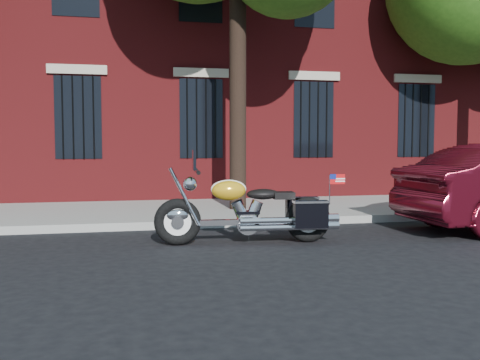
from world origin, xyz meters
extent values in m
plane|color=black|center=(0.00, 0.00, 0.00)|extent=(120.00, 120.00, 0.00)
cube|color=gray|center=(0.00, 1.38, 0.07)|extent=(40.00, 0.16, 0.15)
cube|color=gray|center=(0.00, 3.26, 0.07)|extent=(40.00, 3.60, 0.15)
cube|color=maroon|center=(0.00, 10.06, 6.00)|extent=(26.00, 10.00, 12.00)
cube|color=black|center=(0.00, 5.11, 2.20)|extent=(1.10, 0.14, 2.00)
cube|color=#B2A893|center=(0.00, 5.08, 3.35)|extent=(1.40, 0.20, 0.22)
cylinder|color=black|center=(0.00, 5.03, 2.20)|extent=(0.04, 0.04, 2.00)
cylinder|color=black|center=(0.50, 2.90, 2.50)|extent=(0.36, 0.36, 5.00)
torus|color=black|center=(-1.11, -0.26, 0.37)|extent=(0.74, 0.22, 0.73)
torus|color=black|center=(0.95, -0.43, 0.37)|extent=(0.74, 0.22, 0.73)
cylinder|color=white|center=(-1.11, -0.26, 0.37)|extent=(0.55, 0.11, 0.54)
cylinder|color=white|center=(0.95, -0.43, 0.37)|extent=(0.55, 0.11, 0.54)
ellipsoid|color=white|center=(-1.11, -0.26, 0.48)|extent=(0.39, 0.17, 0.21)
ellipsoid|color=gold|center=(0.95, -0.43, 0.50)|extent=(0.39, 0.18, 0.21)
cube|color=white|center=(-0.08, -0.34, 0.35)|extent=(1.64, 0.24, 0.09)
cylinder|color=white|center=(-0.02, -0.35, 0.33)|extent=(0.36, 0.22, 0.35)
cylinder|color=white|center=(0.50, -0.59, 0.34)|extent=(1.36, 0.21, 0.10)
ellipsoid|color=gold|center=(-0.32, -0.32, 0.85)|extent=(0.56, 0.35, 0.31)
ellipsoid|color=black|center=(0.22, -0.37, 0.78)|extent=(0.55, 0.35, 0.17)
cube|color=black|center=(0.94, -0.14, 0.49)|extent=(0.53, 0.22, 0.41)
cube|color=black|center=(0.90, -0.71, 0.49)|extent=(0.53, 0.22, 0.41)
cylinder|color=white|center=(-0.81, -0.28, 1.15)|extent=(0.11, 0.85, 0.04)
sphere|color=white|center=(-0.91, -0.27, 0.96)|extent=(0.23, 0.23, 0.22)
cube|color=black|center=(-0.85, -0.28, 1.33)|extent=(0.08, 0.44, 0.30)
cube|color=red|center=(1.29, -0.78, 1.03)|extent=(0.24, 0.04, 0.15)
camera|label=1|loc=(-1.86, -8.46, 1.59)|focal=40.00mm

